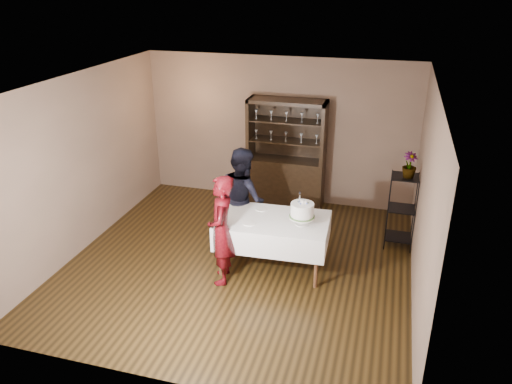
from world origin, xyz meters
TOP-DOWN VIEW (x-y plane):
  - floor at (0.00, 0.00)m, footprint 5.00×5.00m
  - ceiling at (0.00, 0.00)m, footprint 5.00×5.00m
  - back_wall at (0.00, 2.50)m, footprint 5.00×0.02m
  - wall_left at (-2.50, 0.00)m, footprint 0.02×5.00m
  - wall_right at (2.50, 0.00)m, footprint 0.02×5.00m
  - china_hutch at (0.20, 2.25)m, footprint 1.40×0.48m
  - plant_etagere at (2.28, 1.20)m, footprint 0.42×0.42m
  - cake_table at (0.51, 0.02)m, footprint 1.63×1.05m
  - woman at (-0.09, -0.49)m, footprint 0.51×0.65m
  - man at (-0.12, 0.59)m, footprint 0.98×0.99m
  - cake at (0.93, -0.02)m, footprint 0.38×0.38m
  - plate_near at (0.22, -0.20)m, footprint 0.22×0.22m
  - plate_far at (0.26, 0.29)m, footprint 0.23×0.23m
  - potted_plant at (2.31, 1.17)m, footprint 0.30×0.30m

SIDE VIEW (x-z plane):
  - floor at x=0.00m, z-range 0.00..0.00m
  - cake_table at x=0.51m, z-range 0.21..1.00m
  - plant_etagere at x=2.28m, z-range 0.05..1.25m
  - china_hutch at x=0.20m, z-range -0.34..1.66m
  - woman at x=-0.09m, z-range 0.00..1.58m
  - plate_near at x=0.22m, z-range 0.79..0.81m
  - plate_far at x=0.26m, z-range 0.79..0.81m
  - man at x=-0.12m, z-range 0.00..1.62m
  - cake at x=0.93m, z-range 0.74..1.24m
  - back_wall at x=0.00m, z-range 0.00..2.70m
  - wall_left at x=-2.50m, z-range 0.00..2.70m
  - wall_right at x=2.50m, z-range 0.00..2.70m
  - potted_plant at x=2.31m, z-range 1.19..1.58m
  - ceiling at x=0.00m, z-range 2.70..2.70m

